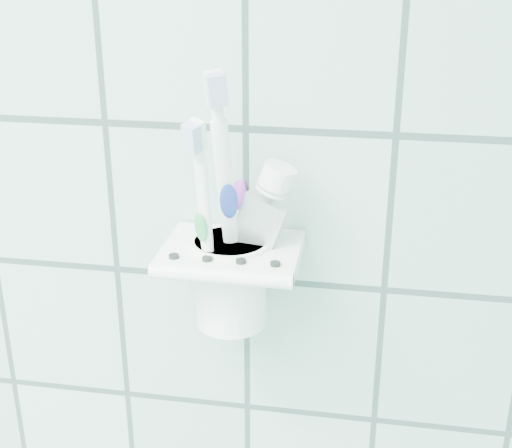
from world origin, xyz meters
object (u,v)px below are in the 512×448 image
Objects in this scene: toothbrush_pink at (238,193)px; toothbrush_orange at (210,212)px; holder_bracket at (232,254)px; cup at (231,278)px; toothbrush_blue at (226,202)px; toothpaste_tube at (224,223)px.

toothbrush_pink is 1.14× the size of toothbrush_orange.
cup is (-0.00, 0.00, -0.03)m from holder_bracket.
toothbrush_blue is 1.03× the size of toothbrush_orange.
toothbrush_orange reaches higher than holder_bracket.
toothpaste_tube reaches higher than holder_bracket.
toothbrush_pink is at bearing 7.25° from toothbrush_blue.
holder_bracket is 1.46× the size of cup.
toothbrush_pink is at bearing 28.64° from toothpaste_tube.
toothbrush_blue is at bearing 119.31° from holder_bracket.
toothbrush_orange is at bearing -114.75° from toothbrush_blue.
cup is 0.05m from toothpaste_tube.
toothpaste_tube is at bearing 145.01° from cup.
toothpaste_tube is (0.01, 0.01, -0.01)m from toothbrush_orange.
toothpaste_tube is (-0.01, 0.01, 0.03)m from holder_bracket.
toothbrush_blue reaches higher than toothpaste_tube.
toothbrush_orange reaches higher than cup.
toothbrush_pink is 0.03m from toothbrush_orange.
toothbrush_orange is 1.22× the size of toothpaste_tube.
toothbrush_pink is at bearing 61.64° from toothbrush_orange.
toothpaste_tube is (-0.00, -0.01, -0.02)m from toothbrush_blue.
toothbrush_orange is (-0.02, -0.00, 0.06)m from cup.
cup is 0.36× the size of toothbrush_pink.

